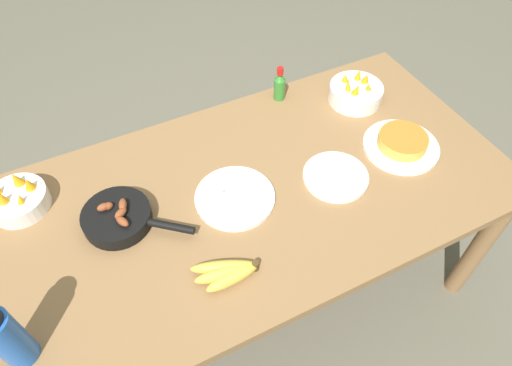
{
  "coord_description": "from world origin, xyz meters",
  "views": [
    {
      "loc": [
        -0.43,
        -0.86,
        1.88
      ],
      "look_at": [
        0.0,
        0.0,
        0.74
      ],
      "focal_mm": 32.0,
      "sensor_mm": 36.0,
      "label": 1
    }
  ],
  "objects_px": {
    "frittata_plate_center": "(402,143)",
    "hot_sauce_bottle": "(280,85)",
    "banana_bunch": "(228,272)",
    "water_bottle": "(6,337)",
    "fruit_bowl_citrus": "(18,199)",
    "empty_plate_near_front": "(235,198)",
    "fruit_bowl_mango": "(356,92)",
    "empty_plate_far_left": "(336,177)",
    "skillet": "(119,218)"
  },
  "relations": [
    {
      "from": "fruit_bowl_citrus",
      "to": "water_bottle",
      "type": "bearing_deg",
      "value": -97.59
    },
    {
      "from": "frittata_plate_center",
      "to": "fruit_bowl_citrus",
      "type": "height_order",
      "value": "fruit_bowl_citrus"
    },
    {
      "from": "empty_plate_far_left",
      "to": "hot_sauce_bottle",
      "type": "height_order",
      "value": "hot_sauce_bottle"
    },
    {
      "from": "banana_bunch",
      "to": "fruit_bowl_mango",
      "type": "bearing_deg",
      "value": 32.52
    },
    {
      "from": "fruit_bowl_mango",
      "to": "fruit_bowl_citrus",
      "type": "bearing_deg",
      "value": 178.33
    },
    {
      "from": "empty_plate_far_left",
      "to": "empty_plate_near_front",
      "type": "bearing_deg",
      "value": 168.55
    },
    {
      "from": "banana_bunch",
      "to": "empty_plate_far_left",
      "type": "relative_size",
      "value": 0.89
    },
    {
      "from": "frittata_plate_center",
      "to": "empty_plate_near_front",
      "type": "height_order",
      "value": "frittata_plate_center"
    },
    {
      "from": "fruit_bowl_citrus",
      "to": "water_bottle",
      "type": "distance_m",
      "value": 0.51
    },
    {
      "from": "empty_plate_far_left",
      "to": "frittata_plate_center",
      "type": "bearing_deg",
      "value": 3.27
    },
    {
      "from": "frittata_plate_center",
      "to": "water_bottle",
      "type": "distance_m",
      "value": 1.34
    },
    {
      "from": "fruit_bowl_citrus",
      "to": "fruit_bowl_mango",
      "type": "bearing_deg",
      "value": -1.67
    },
    {
      "from": "banana_bunch",
      "to": "empty_plate_far_left",
      "type": "distance_m",
      "value": 0.51
    },
    {
      "from": "empty_plate_near_front",
      "to": "fruit_bowl_citrus",
      "type": "height_order",
      "value": "fruit_bowl_citrus"
    },
    {
      "from": "banana_bunch",
      "to": "fruit_bowl_citrus",
      "type": "relative_size",
      "value": 1.06
    },
    {
      "from": "skillet",
      "to": "fruit_bowl_mango",
      "type": "relative_size",
      "value": 1.49
    },
    {
      "from": "fruit_bowl_citrus",
      "to": "hot_sauce_bottle",
      "type": "bearing_deg",
      "value": 6.12
    },
    {
      "from": "water_bottle",
      "to": "hot_sauce_bottle",
      "type": "xyz_separation_m",
      "value": [
        1.06,
        0.61,
        -0.05
      ]
    },
    {
      "from": "empty_plate_near_front",
      "to": "water_bottle",
      "type": "xyz_separation_m",
      "value": [
        -0.69,
        -0.22,
        0.1
      ]
    },
    {
      "from": "fruit_bowl_citrus",
      "to": "water_bottle",
      "type": "xyz_separation_m",
      "value": [
        -0.07,
        -0.5,
        0.08
      ]
    },
    {
      "from": "empty_plate_near_front",
      "to": "hot_sauce_bottle",
      "type": "height_order",
      "value": "hot_sauce_bottle"
    },
    {
      "from": "skillet",
      "to": "fruit_bowl_citrus",
      "type": "bearing_deg",
      "value": -178.53
    },
    {
      "from": "banana_bunch",
      "to": "water_bottle",
      "type": "relative_size",
      "value": 0.83
    },
    {
      "from": "empty_plate_near_front",
      "to": "fruit_bowl_mango",
      "type": "distance_m",
      "value": 0.68
    },
    {
      "from": "fruit_bowl_mango",
      "to": "water_bottle",
      "type": "height_order",
      "value": "water_bottle"
    },
    {
      "from": "frittata_plate_center",
      "to": "empty_plate_near_front",
      "type": "distance_m",
      "value": 0.63
    },
    {
      "from": "hot_sauce_bottle",
      "to": "water_bottle",
      "type": "bearing_deg",
      "value": -150.39
    },
    {
      "from": "banana_bunch",
      "to": "hot_sauce_bottle",
      "type": "bearing_deg",
      "value": 51.39
    },
    {
      "from": "frittata_plate_center",
      "to": "hot_sauce_bottle",
      "type": "bearing_deg",
      "value": 120.43
    },
    {
      "from": "empty_plate_near_front",
      "to": "fruit_bowl_mango",
      "type": "relative_size",
      "value": 1.27
    },
    {
      "from": "frittata_plate_center",
      "to": "hot_sauce_bottle",
      "type": "distance_m",
      "value": 0.51
    },
    {
      "from": "fruit_bowl_mango",
      "to": "water_bottle",
      "type": "relative_size",
      "value": 0.87
    },
    {
      "from": "fruit_bowl_citrus",
      "to": "hot_sauce_bottle",
      "type": "xyz_separation_m",
      "value": [
        1.0,
        0.11,
        0.03
      ]
    },
    {
      "from": "empty_plate_near_front",
      "to": "hot_sauce_bottle",
      "type": "xyz_separation_m",
      "value": [
        0.37,
        0.39,
        0.05
      ]
    },
    {
      "from": "banana_bunch",
      "to": "hot_sauce_bottle",
      "type": "relative_size",
      "value": 1.38
    },
    {
      "from": "frittata_plate_center",
      "to": "banana_bunch",
      "type": "bearing_deg",
      "value": -165.88
    },
    {
      "from": "frittata_plate_center",
      "to": "water_bottle",
      "type": "height_order",
      "value": "water_bottle"
    },
    {
      "from": "empty_plate_near_front",
      "to": "empty_plate_far_left",
      "type": "relative_size",
      "value": 1.18
    },
    {
      "from": "empty_plate_near_front",
      "to": "empty_plate_far_left",
      "type": "bearing_deg",
      "value": -11.45
    },
    {
      "from": "banana_bunch",
      "to": "skillet",
      "type": "bearing_deg",
      "value": 125.5
    },
    {
      "from": "empty_plate_near_front",
      "to": "empty_plate_far_left",
      "type": "height_order",
      "value": "same"
    },
    {
      "from": "fruit_bowl_mango",
      "to": "fruit_bowl_citrus",
      "type": "relative_size",
      "value": 1.11
    },
    {
      "from": "empty_plate_near_front",
      "to": "frittata_plate_center",
      "type": "bearing_deg",
      "value": -4.82
    },
    {
      "from": "water_bottle",
      "to": "hot_sauce_bottle",
      "type": "relative_size",
      "value": 1.66
    },
    {
      "from": "water_bottle",
      "to": "fruit_bowl_mango",
      "type": "bearing_deg",
      "value": 19.18
    },
    {
      "from": "frittata_plate_center",
      "to": "hot_sauce_bottle",
      "type": "xyz_separation_m",
      "value": [
        -0.26,
        0.44,
        0.04
      ]
    },
    {
      "from": "banana_bunch",
      "to": "fruit_bowl_mango",
      "type": "xyz_separation_m",
      "value": [
        0.77,
        0.49,
        0.02
      ]
    },
    {
      "from": "banana_bunch",
      "to": "hot_sauce_bottle",
      "type": "distance_m",
      "value": 0.81
    },
    {
      "from": "banana_bunch",
      "to": "empty_plate_near_front",
      "type": "bearing_deg",
      "value": 61.46
    },
    {
      "from": "skillet",
      "to": "empty_plate_far_left",
      "type": "relative_size",
      "value": 1.39
    }
  ]
}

